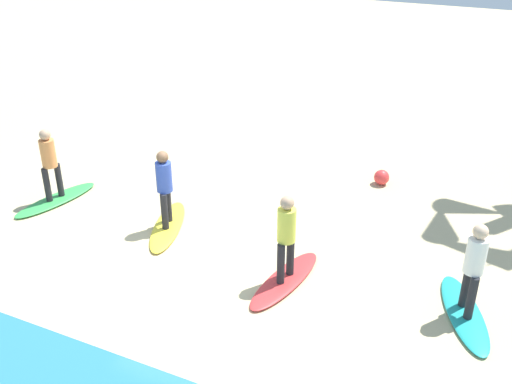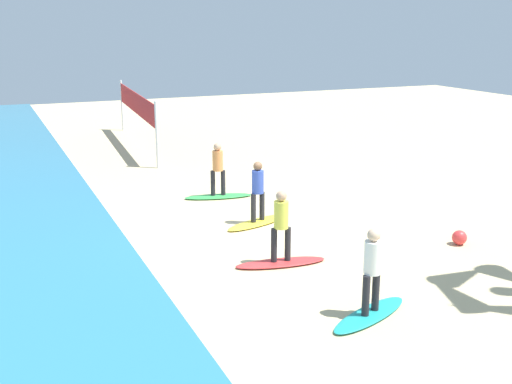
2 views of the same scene
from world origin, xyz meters
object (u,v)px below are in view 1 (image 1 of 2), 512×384
surfer_red (286,232)px  beach_ball (382,177)px  surfer_yellow (164,183)px  surfer_green (49,159)px  surfboard_yellow (168,226)px  surfer_teal (474,263)px  surfboard_teal (464,313)px  surfboard_red (285,280)px  surfboard_green (56,200)px

surfer_red → beach_ball: 4.72m
surfer_yellow → surfer_green: 2.92m
surfboard_yellow → surfer_green: (2.92, 0.06, 0.99)m
surfer_yellow → surfer_green: same height
surfer_teal → surfer_yellow: 5.98m
surfboard_teal → surfer_green: bearing=-114.4°
surfer_teal → surfer_yellow: (5.97, -0.34, 0.00)m
surfboard_red → surfer_yellow: surfer_yellow is taller
surfer_red → beach_ball: (-0.57, -4.61, -0.85)m
surfer_red → surfboard_yellow: bearing=-13.8°
surfer_teal → surfer_red: 3.06m
surfboard_green → surfer_teal: bearing=99.7°
surfer_teal → surfer_red: (3.04, 0.38, 0.00)m
surfer_yellow → surfboard_yellow: bearing=0.0°
surfboard_teal → surfer_green: size_ratio=1.28×
surfboard_teal → surfer_green: 8.95m
surfer_teal → surfer_green: bearing=-1.8°
surfer_green → beach_ball: (-6.42, -3.95, -0.85)m
surfboard_teal → surfboard_yellow: same height
surfer_teal → surfboard_green: surfer_teal is taller
surfer_red → beach_ball: surfer_red is taller
surfer_red → surfer_green: same height
surfer_red → surfboard_yellow: 3.18m
surfboard_red → surfboard_yellow: (2.93, -0.72, 0.00)m
surfer_red → surfboard_red: bearing=-90.0°
surfer_yellow → beach_ball: size_ratio=4.50×
surfboard_green → surfer_yellow: bearing=102.7°
surfer_yellow → beach_ball: 5.30m
surfer_teal → beach_ball: 4.97m
surfboard_teal → surfboard_yellow: bearing=-115.9°
surfer_red → surfboard_teal: bearing=-172.8°
surfer_red → beach_ball: size_ratio=4.50×
surfer_red → surfboard_green: bearing=-6.4°
surfer_teal → surfboard_green: 8.95m
surfboard_red → surfer_red: 0.99m
surfer_green → beach_ball: 7.58m
beach_ball → surfer_green: bearing=31.6°
surfboard_red → surfer_red: (0.00, 0.00, 0.99)m
surfer_red → surfer_green: (5.85, -0.66, 0.00)m
surfer_teal → surfer_yellow: same height
surfboard_red → surfboard_green: same height
surfboard_red → surfer_green: surfer_green is taller
surfboard_red → surfer_yellow: bearing=-95.1°
surfer_yellow → beach_ball: surfer_yellow is taller
surfer_yellow → surfer_teal: bearing=176.8°
surfer_teal → surfer_green: (8.89, -0.27, 0.00)m
surfboard_teal → surfer_yellow: (5.97, -0.34, 0.99)m
surfboard_red → beach_ball: bearing=-178.3°
surfer_teal → surfer_green: 8.89m
surfer_teal → beach_ball: surfer_teal is taller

